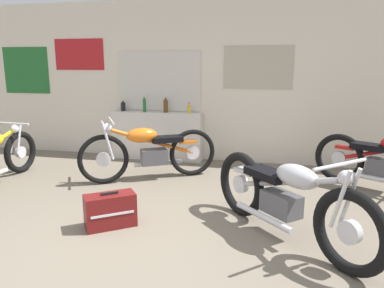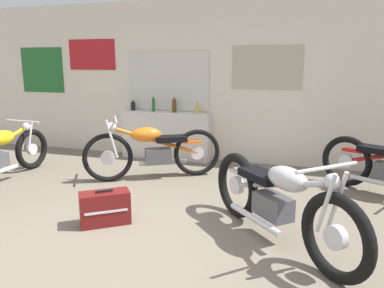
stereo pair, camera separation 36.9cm
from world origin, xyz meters
TOP-DOWN VIEW (x-y plane):
  - ground_plane at (0.00, 0.00)m, footprint 24.00×24.00m
  - wall_back at (-0.03, 3.54)m, footprint 10.00×0.07m
  - sill_counter at (-0.74, 3.36)m, footprint 1.64×0.28m
  - bottle_leftmost at (-1.39, 3.39)m, footprint 0.08×0.08m
  - bottle_left_center at (-0.96, 3.34)m, footprint 0.06×0.06m
  - bottle_center at (-0.57, 3.38)m, footprint 0.08×0.08m
  - bottle_right_center at (-0.14, 3.35)m, footprint 0.07×0.07m
  - motorcycle_orange at (-0.46, 2.16)m, footprint 1.82×1.13m
  - motorcycle_silver at (1.50, 0.61)m, footprint 1.58×1.65m
  - hard_case_darkred at (-0.32, 0.48)m, footprint 0.57×0.51m

SIDE VIEW (x-z plane):
  - ground_plane at x=0.00m, z-range 0.00..0.00m
  - hard_case_darkred at x=-0.32m, z-range -0.01..0.38m
  - sill_counter at x=-0.74m, z-range 0.00..0.86m
  - motorcycle_silver at x=1.50m, z-range -0.03..0.90m
  - motorcycle_orange at x=-0.46m, z-range -0.02..0.92m
  - bottle_right_center at x=-0.14m, z-range 0.85..1.04m
  - bottle_leftmost at x=-1.39m, z-range 0.85..1.05m
  - bottle_center at x=-0.57m, z-range 0.84..1.14m
  - bottle_left_center at x=-0.96m, z-range 0.84..1.15m
  - wall_back at x=-0.03m, z-range 0.00..2.80m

